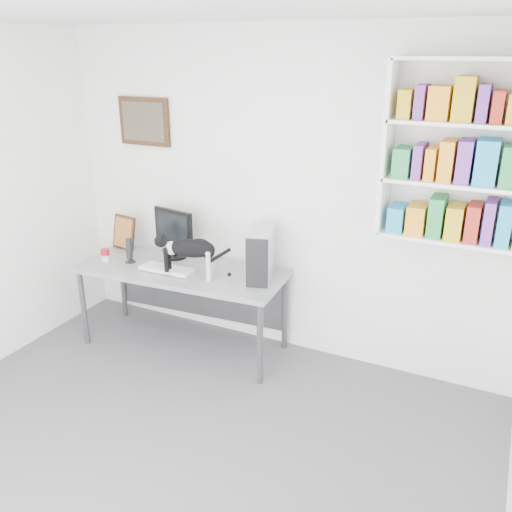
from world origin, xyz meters
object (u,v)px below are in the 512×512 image
object	(u,v)px
leaning_print	(124,232)
soup_can	(105,255)
cat	(190,258)
desk	(183,308)
keyboard	(167,269)
monitor	(174,233)
speaker	(129,250)
bookshelf	(462,154)
pc_tower	(261,254)

from	to	relation	value
leaning_print	soup_can	size ratio (longest dim) A/B	2.94
leaning_print	cat	size ratio (longest dim) A/B	0.57
desk	keyboard	xyz separation A→B (m)	(-0.08, -0.09, 0.39)
leaning_print	cat	bearing A→B (deg)	-10.39
monitor	leaning_print	distance (m)	0.56
keyboard	soup_can	world-z (taller)	soup_can
speaker	cat	distance (m)	0.68
soup_can	bookshelf	bearing A→B (deg)	8.63
keyboard	cat	xyz separation A→B (m)	(0.26, -0.04, 0.16)
keyboard	soup_can	size ratio (longest dim) A/B	4.18
desk	leaning_print	xyz separation A→B (m)	(-0.76, 0.20, 0.53)
monitor	cat	size ratio (longest dim) A/B	0.80
leaning_print	monitor	bearing A→B (deg)	10.20
keyboard	speaker	xyz separation A→B (m)	(-0.41, 0.02, 0.10)
leaning_print	soup_can	distance (m)	0.36
keyboard	leaning_print	size ratio (longest dim) A/B	1.42
speaker	keyboard	bearing A→B (deg)	-28.91
bookshelf	cat	size ratio (longest dim) A/B	2.16
pc_tower	speaker	bearing A→B (deg)	172.67
pc_tower	speaker	world-z (taller)	pc_tower
leaning_print	pc_tower	bearing A→B (deg)	6.15
keyboard	leaning_print	bearing A→B (deg)	154.65
desk	monitor	xyz separation A→B (m)	(-0.20, 0.21, 0.60)
desk	soup_can	world-z (taller)	soup_can
keyboard	leaning_print	xyz separation A→B (m)	(-0.68, 0.29, 0.14)
desk	cat	bearing A→B (deg)	-40.22
desk	speaker	world-z (taller)	speaker
speaker	soup_can	size ratio (longest dim) A/B	2.06
cat	desk	bearing A→B (deg)	128.29
monitor	pc_tower	bearing A→B (deg)	4.68
desk	leaning_print	world-z (taller)	leaning_print
soup_can	cat	bearing A→B (deg)	0.28
monitor	cat	distance (m)	0.51
leaning_print	soup_can	world-z (taller)	leaning_print
desk	bookshelf	bearing A→B (deg)	3.75
speaker	leaning_print	bearing A→B (deg)	109.78
pc_tower	cat	xyz separation A→B (m)	(-0.52, -0.26, -0.03)
monitor	leaning_print	world-z (taller)	monitor
pc_tower	soup_can	xyz separation A→B (m)	(-1.40, -0.26, -0.15)
desk	monitor	world-z (taller)	monitor
bookshelf	cat	xyz separation A→B (m)	(-1.92, -0.42, -0.93)
bookshelf	cat	world-z (taller)	bookshelf
keyboard	soup_can	xyz separation A→B (m)	(-0.62, -0.05, 0.04)
speaker	leaning_print	world-z (taller)	leaning_print
desk	soup_can	xyz separation A→B (m)	(-0.71, -0.14, 0.43)
monitor	speaker	bearing A→B (deg)	-126.19
bookshelf	monitor	world-z (taller)	bookshelf
pc_tower	cat	bearing A→B (deg)	-169.99
keyboard	speaker	distance (m)	0.42
bookshelf	keyboard	xyz separation A→B (m)	(-2.19, -0.38, -1.09)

